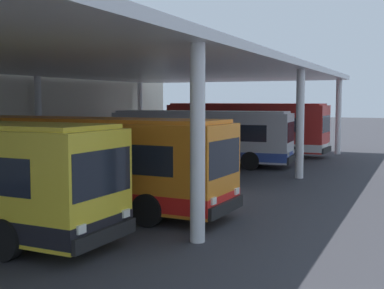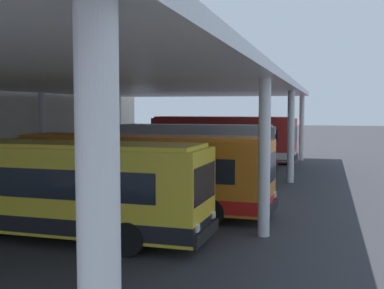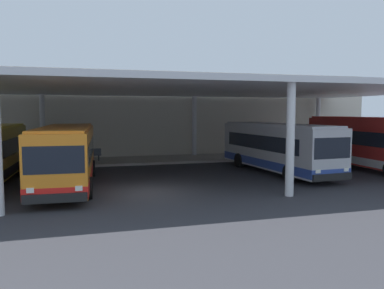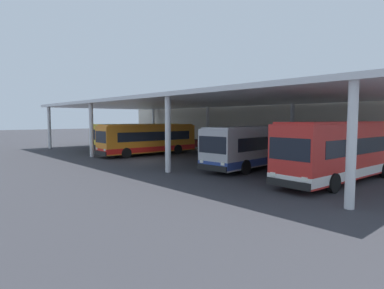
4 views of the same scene
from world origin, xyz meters
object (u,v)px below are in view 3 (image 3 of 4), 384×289
bus_second_bay (67,155)px  bus_far_bay (369,142)px  trash_bin (38,156)px  bus_middle_bay (277,147)px  bench_waiting (89,155)px

bus_second_bay → bus_far_bay: size_ratio=0.93×
trash_bin → bus_second_bay: bearing=-74.7°
bus_middle_bay → bus_far_bay: size_ratio=0.94×
bus_second_bay → bench_waiting: (1.20, 9.13, -0.99)m
bus_middle_bay → trash_bin: size_ratio=10.91×
bus_middle_bay → bus_far_bay: 6.76m
bus_second_bay → bus_middle_bay: 12.91m
bus_second_bay → trash_bin: (-2.44, 8.90, -0.98)m
bench_waiting → trash_bin: size_ratio=1.84×
bus_far_bay → trash_bin: 23.53m
bench_waiting → bus_middle_bay: bearing=-34.3°
bus_middle_bay → bus_second_bay: bearing=-174.7°
bus_second_bay → bus_far_bay: bearing=2.1°
bus_far_bay → trash_bin: (-22.03, 8.18, -1.16)m
bus_middle_bay → bus_far_bay: bus_far_bay is taller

